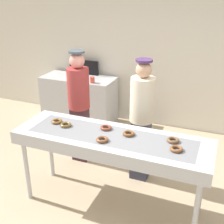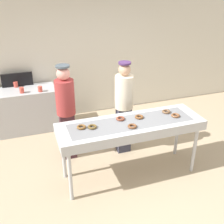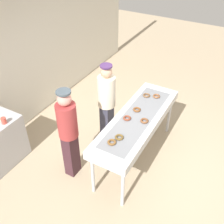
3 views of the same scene
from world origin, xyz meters
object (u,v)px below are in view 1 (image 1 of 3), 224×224
object	(u,v)px
chocolate_donut_0	(57,121)
paper_cup_2	(77,77)
menu_display	(84,67)
chocolate_donut_5	(106,128)
paper_cup_1	(92,80)
chocolate_donut_3	(102,140)
chocolate_donut_1	(173,140)
prep_counter	(79,99)
worker_baker	(142,116)
paper_cup_0	(81,72)
chocolate_donut_2	(129,134)
chocolate_donut_4	(176,149)
worker_assistant	(79,102)
chocolate_donut_6	(66,125)
fryer_conveyor	(111,142)

from	to	relation	value
chocolate_donut_0	paper_cup_2	distance (m)	2.03
menu_display	chocolate_donut_5	bearing A→B (deg)	-57.43
paper_cup_1	chocolate_donut_3	bearing A→B (deg)	-61.77
chocolate_donut_1	prep_counter	bearing A→B (deg)	138.07
worker_baker	paper_cup_0	bearing A→B (deg)	-58.48
prep_counter	chocolate_donut_2	bearing A→B (deg)	-49.54
prep_counter	chocolate_donut_3	bearing A→B (deg)	-56.31
chocolate_donut_5	paper_cup_1	xyz separation A→B (m)	(-1.03, 1.78, -0.03)
chocolate_donut_4	worker_assistant	bearing A→B (deg)	151.31
worker_baker	paper_cup_0	size ratio (longest dim) A/B	15.35
chocolate_donut_2	worker_assistant	xyz separation A→B (m)	(-1.01, 0.72, -0.03)
chocolate_donut_2	chocolate_donut_4	bearing A→B (deg)	-13.99
chocolate_donut_6	paper_cup_2	world-z (taller)	paper_cup_2
chocolate_donut_0	chocolate_donut_2	distance (m)	0.92
chocolate_donut_4	paper_cup_0	distance (m)	3.33
chocolate_donut_0	chocolate_donut_6	bearing A→B (deg)	-16.50
chocolate_donut_5	paper_cup_2	size ratio (longest dim) A/B	1.22
fryer_conveyor	chocolate_donut_2	bearing A→B (deg)	27.67
chocolate_donut_2	chocolate_donut_1	bearing A→B (deg)	3.81
paper_cup_2	menu_display	bearing A→B (deg)	98.03
fryer_conveyor	menu_display	xyz separation A→B (m)	(-1.55, 2.38, 0.15)
paper_cup_2	menu_display	world-z (taller)	menu_display
chocolate_donut_2	paper_cup_2	xyz separation A→B (m)	(-1.67, 1.87, -0.03)
worker_assistant	menu_display	world-z (taller)	worker_assistant
menu_display	worker_assistant	bearing A→B (deg)	-65.42
chocolate_donut_1	paper_cup_2	size ratio (longest dim) A/B	1.22
chocolate_donut_1	chocolate_donut_2	world-z (taller)	same
chocolate_donut_6	menu_display	xyz separation A→B (m)	(-0.96, 2.35, 0.05)
chocolate_donut_5	menu_display	world-z (taller)	menu_display
fryer_conveyor	chocolate_donut_6	bearing A→B (deg)	177.43
fryer_conveyor	menu_display	size ratio (longest dim) A/B	3.60
paper_cup_0	paper_cup_2	size ratio (longest dim) A/B	1.00
fryer_conveyor	paper_cup_0	distance (m)	2.83
menu_display	prep_counter	bearing A→B (deg)	-90.00
chocolate_donut_6	worker_baker	bearing A→B (deg)	41.33
worker_assistant	chocolate_donut_6	bearing A→B (deg)	101.97
menu_display	chocolate_donut_4	bearing A→B (deg)	-46.70
chocolate_donut_4	worker_assistant	xyz separation A→B (m)	(-1.57, 0.86, -0.03)
chocolate_donut_3	worker_assistant	xyz separation A→B (m)	(-0.79, 0.96, -0.03)
prep_counter	paper_cup_1	distance (m)	0.68
fryer_conveyor	chocolate_donut_1	xyz separation A→B (m)	(0.67, 0.12, 0.10)
chocolate_donut_0	worker_assistant	world-z (taller)	worker_assistant
chocolate_donut_4	paper_cup_2	bearing A→B (deg)	137.97
prep_counter	paper_cup_2	distance (m)	0.53
chocolate_donut_1	worker_assistant	size ratio (longest dim) A/B	0.08
worker_baker	prep_counter	bearing A→B (deg)	-55.13
chocolate_donut_2	chocolate_donut_3	bearing A→B (deg)	-132.42
chocolate_donut_3	chocolate_donut_4	xyz separation A→B (m)	(0.78, 0.10, 0.00)
worker_assistant	paper_cup_2	distance (m)	1.32
chocolate_donut_5	worker_assistant	world-z (taller)	worker_assistant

